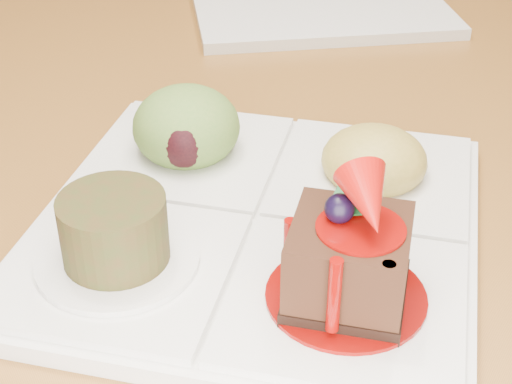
{
  "coord_description": "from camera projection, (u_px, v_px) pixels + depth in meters",
  "views": [
    {
      "loc": [
        -0.05,
        -1.17,
        1.06
      ],
      "look_at": [
        -0.05,
        -0.75,
        0.79
      ],
      "focal_mm": 55.0,
      "sensor_mm": 36.0,
      "label": 1
    }
  ],
  "objects": [
    {
      "name": "ground",
      "position": [
        279.0,
        314.0,
        1.56
      ],
      "size": [
        6.0,
        6.0,
        0.0
      ],
      "primitive_type": "plane",
      "color": "#5B331A"
    },
    {
      "name": "sampler_plate",
      "position": [
        255.0,
        205.0,
        0.51
      ],
      "size": [
        0.34,
        0.34,
        0.11
      ],
      "rotation": [
        0.0,
        0.0,
        -0.24
      ],
      "color": "silver",
      "rests_on": "dining_table"
    }
  ]
}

